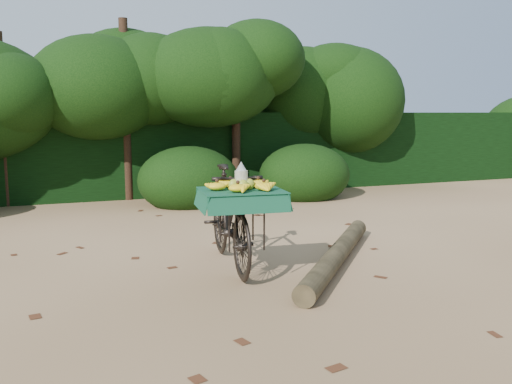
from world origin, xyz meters
name	(u,v)px	position (x,y,z in m)	size (l,w,h in m)	color
ground	(150,274)	(0.00, 0.00, 0.00)	(80.00, 80.00, 0.00)	tan
vendor_bicycle	(230,216)	(0.94, -0.04, 0.61)	(0.92, 2.02, 1.20)	black
fallen_log	(337,254)	(2.17, -0.38, 0.12)	(0.23, 0.23, 3.20)	brown
hedge_backdrop	(99,154)	(0.00, 6.30, 0.90)	(26.00, 1.80, 1.80)	black
tree_row	(66,102)	(-0.65, 5.50, 2.00)	(14.50, 2.00, 4.00)	black
bush_clumps	(137,185)	(0.50, 4.30, 0.45)	(8.80, 1.70, 0.90)	black
leaf_litter	(141,259)	(0.00, 0.65, 0.01)	(7.00, 7.30, 0.01)	#4B2614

